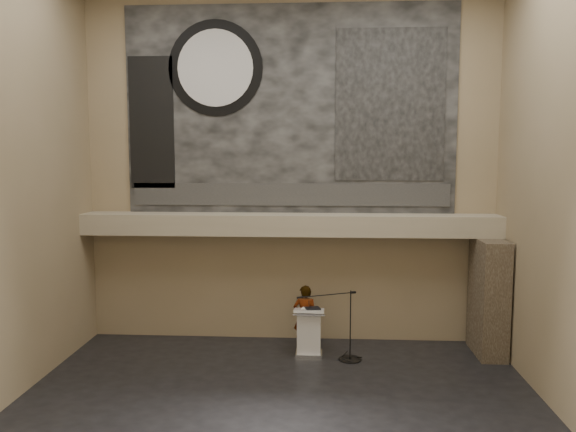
{
  "coord_description": "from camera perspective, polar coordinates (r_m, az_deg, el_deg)",
  "views": [
    {
      "loc": [
        0.76,
        -9.77,
        4.64
      ],
      "look_at": [
        0.0,
        3.2,
        3.2
      ],
      "focal_mm": 35.0,
      "sensor_mm": 36.0,
      "label": 1
    }
  ],
  "objects": [
    {
      "name": "wall_back",
      "position": [
        13.8,
        0.2,
        4.7
      ],
      "size": [
        10.0,
        0.02,
        8.5
      ],
      "primitive_type": "cube",
      "color": "#897757",
      "rests_on": "floor"
    },
    {
      "name": "banner_clock_face",
      "position": [
        14.07,
        -7.41,
        14.69
      ],
      "size": [
        1.84,
        0.02,
        1.84
      ],
      "primitive_type": "cylinder",
      "rotation": [
        1.57,
        0.0,
        0.0
      ],
      "color": "silver",
      "rests_on": "banner"
    },
    {
      "name": "wall_left",
      "position": [
        11.35,
        -27.2,
        3.65
      ],
      "size": [
        0.02,
        8.0,
        8.5
      ],
      "primitive_type": "cube",
      "color": "#897757",
      "rests_on": "floor"
    },
    {
      "name": "mic_stand",
      "position": [
        13.09,
        6.13,
        -13.31
      ],
      "size": [
        1.44,
        0.79,
        1.6
      ],
      "rotation": [
        0.0,
        0.0,
        0.41
      ],
      "color": "black",
      "rests_on": "floor"
    },
    {
      "name": "lectern",
      "position": [
        13.2,
        2.15,
        -11.72
      ],
      "size": [
        0.7,
        0.51,
        1.13
      ],
      "rotation": [
        0.0,
        0.0,
        -0.02
      ],
      "color": "silver",
      "rests_on": "floor"
    },
    {
      "name": "banner_clock_rim",
      "position": [
        14.09,
        -7.39,
        14.68
      ],
      "size": [
        2.3,
        0.02,
        2.3
      ],
      "primitive_type": "cylinder",
      "rotation": [
        1.57,
        0.0,
        0.0
      ],
      "color": "black",
      "rests_on": "banner"
    },
    {
      "name": "soffit",
      "position": [
        13.5,
        0.1,
        -0.87
      ],
      "size": [
        10.0,
        0.8,
        0.5
      ],
      "primitive_type": "cube",
      "color": "gray",
      "rests_on": "wall_back"
    },
    {
      "name": "binder",
      "position": [
        13.02,
        2.53,
        -9.38
      ],
      "size": [
        0.38,
        0.34,
        0.04
      ],
      "primitive_type": "cube",
      "rotation": [
        0.0,
        0.0,
        0.28
      ],
      "color": "black",
      "rests_on": "lectern"
    },
    {
      "name": "banner",
      "position": [
        13.81,
        0.19,
        10.73
      ],
      "size": [
        8.0,
        0.05,
        5.0
      ],
      "primitive_type": "cube",
      "color": "black",
      "rests_on": "wall_back"
    },
    {
      "name": "banner_building_print",
      "position": [
        13.85,
        10.34,
        11.03
      ],
      "size": [
        2.6,
        0.02,
        3.6
      ],
      "primitive_type": "cube",
      "color": "black",
      "rests_on": "banner"
    },
    {
      "name": "wall_right",
      "position": [
        10.66,
        26.84,
        3.54
      ],
      "size": [
        0.02,
        8.0,
        8.5
      ],
      "primitive_type": "cube",
      "color": "#897757",
      "rests_on": "floor"
    },
    {
      "name": "sprinkler_left",
      "position": [
        13.67,
        -6.62,
        -2.0
      ],
      "size": [
        0.04,
        0.04,
        0.06
      ],
      "primitive_type": "cylinder",
      "color": "#B2893D",
      "rests_on": "soffit"
    },
    {
      "name": "banner_text_strip",
      "position": [
        13.76,
        0.18,
        2.2
      ],
      "size": [
        7.76,
        0.02,
        0.55
      ],
      "primitive_type": "cube",
      "color": "#2C2C2C",
      "rests_on": "banner"
    },
    {
      "name": "speaker_person",
      "position": [
        13.54,
        1.76,
        -10.25
      ],
      "size": [
        0.59,
        0.41,
        1.56
      ],
      "primitive_type": "imported",
      "rotation": [
        0.0,
        0.0,
        3.08
      ],
      "color": "silver",
      "rests_on": "floor"
    },
    {
      "name": "sprinkler_right",
      "position": [
        13.52,
        8.16,
        -2.12
      ],
      "size": [
        0.04,
        0.04,
        0.06
      ],
      "primitive_type": "cylinder",
      "color": "#B2893D",
      "rests_on": "soffit"
    },
    {
      "name": "papers",
      "position": [
        13.04,
        1.83,
        -9.42
      ],
      "size": [
        0.28,
        0.34,
        0.0
      ],
      "primitive_type": "cube",
      "rotation": [
        0.0,
        0.0,
        -0.21
      ],
      "color": "white",
      "rests_on": "lectern"
    },
    {
      "name": "wall_front",
      "position": [
        5.84,
        -4.16,
        2.46
      ],
      "size": [
        10.0,
        0.02,
        8.5
      ],
      "primitive_type": "cube",
      "color": "#897757",
      "rests_on": "floor"
    },
    {
      "name": "stone_pier",
      "position": [
        13.89,
        19.7,
        -7.75
      ],
      "size": [
        0.6,
        1.4,
        2.7
      ],
      "primitive_type": "cube",
      "color": "#3E3226",
      "rests_on": "floor"
    },
    {
      "name": "banner_brick_print",
      "position": [
        14.34,
        -13.69,
        9.18
      ],
      "size": [
        1.1,
        0.02,
        3.2
      ],
      "primitive_type": "cube",
      "color": "black",
      "rests_on": "banner"
    },
    {
      "name": "floor",
      "position": [
        10.85,
        -1.05,
        -19.01
      ],
      "size": [
        10.0,
        10.0,
        0.0
      ],
      "primitive_type": "plane",
      "color": "black",
      "rests_on": "ground"
    }
  ]
}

